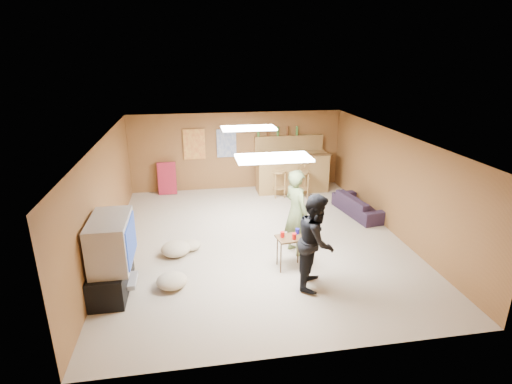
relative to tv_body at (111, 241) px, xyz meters
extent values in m
plane|color=tan|center=(2.65, 1.50, -0.90)|extent=(7.00, 7.00, 0.00)
cube|color=silver|center=(2.65, 1.50, 1.30)|extent=(6.00, 7.00, 0.02)
cube|color=brown|center=(2.65, 5.00, 0.20)|extent=(6.00, 0.02, 2.20)
cube|color=brown|center=(2.65, -2.00, 0.20)|extent=(6.00, 0.02, 2.20)
cube|color=brown|center=(-0.35, 1.50, 0.20)|extent=(0.02, 7.00, 2.20)
cube|color=brown|center=(5.65, 1.50, 0.20)|extent=(0.02, 7.00, 2.20)
cube|color=black|center=(-0.07, 0.00, -0.65)|extent=(0.55, 1.30, 0.50)
cube|color=#B2B2B7|center=(0.15, 0.00, -0.75)|extent=(0.35, 0.50, 0.08)
cube|color=#B2B2B7|center=(0.00, 0.00, 0.00)|extent=(0.60, 1.10, 0.80)
cube|color=navy|center=(0.31, 0.00, 0.00)|extent=(0.02, 0.95, 0.65)
cube|color=olive|center=(4.15, 4.45, -0.35)|extent=(2.00, 0.60, 1.10)
cube|color=#3E2813|center=(4.15, 4.20, 0.20)|extent=(2.10, 0.12, 0.05)
cube|color=olive|center=(4.15, 4.90, 0.60)|extent=(2.00, 0.18, 0.05)
cube|color=olive|center=(4.15, 4.92, 0.30)|extent=(2.00, 0.14, 0.60)
cube|color=#BF3F26|center=(1.45, 4.96, 0.45)|extent=(0.60, 0.03, 0.85)
cube|color=#334C99|center=(2.35, 4.96, 0.45)|extent=(0.55, 0.03, 0.80)
cube|color=#A31E32|center=(0.65, 4.80, -0.45)|extent=(0.50, 0.26, 0.91)
cube|color=white|center=(2.65, 0.00, 1.27)|extent=(1.20, 0.60, 0.04)
cube|color=white|center=(2.65, 2.70, 1.27)|extent=(1.20, 0.60, 0.04)
imported|color=#5C6C3E|center=(3.29, 0.82, -0.05)|extent=(0.60, 0.73, 1.70)
imported|color=black|center=(3.31, -0.38, -0.08)|extent=(0.89, 0.98, 1.63)
imported|color=black|center=(5.35, 2.48, -0.66)|extent=(0.88, 1.70, 0.47)
cube|color=#3E2813|center=(3.03, 0.23, -0.59)|extent=(0.52, 0.44, 0.62)
cylinder|color=red|center=(2.89, 0.26, -0.23)|extent=(0.10, 0.10, 0.11)
cylinder|color=red|center=(3.08, 0.15, -0.23)|extent=(0.09, 0.09, 0.11)
cylinder|color=navy|center=(3.20, 0.35, -0.23)|extent=(0.09, 0.09, 0.10)
ellipsoid|color=tan|center=(0.95, 1.09, -0.77)|extent=(0.64, 0.64, 0.26)
ellipsoid|color=tan|center=(1.24, 1.27, -0.81)|extent=(0.46, 0.46, 0.18)
ellipsoid|color=tan|center=(0.91, -0.07, -0.78)|extent=(0.65, 0.65, 0.23)
camera|label=1|loc=(1.34, -6.10, 2.87)|focal=28.00mm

